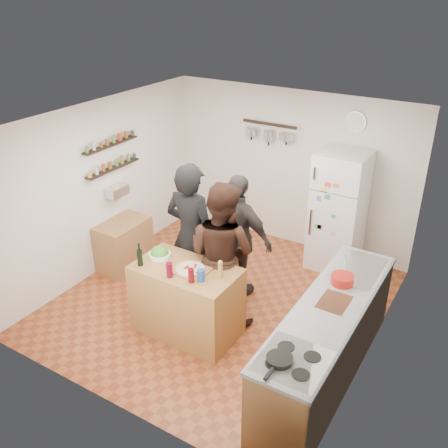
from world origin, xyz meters
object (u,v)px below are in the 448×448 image
Objects in this scene: pepper_mill at (220,271)px; person_center at (221,254)px; salt_canister at (201,275)px; person_back at (238,238)px; red_bowl at (342,279)px; skillet at (280,359)px; person_left at (191,237)px; salad_bowl at (160,255)px; prep_island at (187,300)px; counter_run at (327,342)px; wine_bottle at (140,258)px; fridge at (338,211)px; wall_clock at (356,122)px; side_table at (124,244)px.

person_center is at bearing 120.28° from pepper_mill.
person_back is at bearing 98.94° from salt_canister.
salt_canister is 0.56× the size of red_bowl.
skillet is 1.49m from red_bowl.
skillet is (1.18, -0.91, -0.05)m from pepper_mill.
person_left is at bearing 54.00° from person_back.
person_center is 1.07× the size of person_back.
salad_bowl is 2.18m from red_bowl.
skillet is at bearing -27.72° from prep_island.
person_back is (-0.08, 0.55, -0.06)m from person_center.
person_back is (-0.33, 0.98, -0.12)m from pepper_mill.
counter_run is (2.03, -0.39, -0.54)m from person_left.
red_bowl reaches higher than skillet.
red_bowl is at bearing 88.08° from skillet.
wine_bottle is at bearing -156.25° from prep_island.
wall_clock reaches higher than fridge.
wall_clock is (0.78, 2.32, 1.21)m from person_center.
counter_run is (2.23, 0.39, -0.56)m from wine_bottle.
prep_island is 0.67× the size of person_center.
counter_run is at bearing 11.34° from salt_canister.
salt_canister is 0.90m from person_left.
wine_bottle is at bearing 49.15° from person_center.
pepper_mill is 0.22× the size of side_table.
person_center reaches higher than side_table.
prep_island is 0.62m from salt_canister.
person_back is 7.22× the size of skillet.
skillet is at bearing -23.86° from salad_bowl.
person_center is 0.71× the size of counter_run.
person_back is 0.67× the size of counter_run.
person_left is 2.39m from skillet.
wall_clock is at bearing 107.93° from red_bowl.
person_center is at bearing 170.47° from person_left.
salt_canister is 2.68m from fridge.
wall_clock is (-0.65, 3.65, 1.21)m from skillet.
red_bowl is (1.48, 0.16, 0.04)m from person_center.
salt_canister is at bearing -168.66° from counter_run.
fridge is (0.68, 2.59, -0.08)m from salt_canister.
fridge is at bearing 32.06° from side_table.
person_center is 6.24× the size of wall_clock.
side_table is at bearing -9.68° from person_left.
wall_clock is at bearing 36.83° from side_table.
pepper_mill reaches higher than salt_canister.
skillet is 0.13× the size of fridge.
red_bowl is at bearing 20.66° from prep_island.
pepper_mill is at bearing 0.00° from salad_bowl.
person_back is (0.54, 0.98, -0.06)m from salad_bowl.
person_back is at bearing 128.72° from skillet.
red_bowl is (1.98, 0.08, -0.02)m from person_left.
prep_island is 1.74m from counter_run.
wall_clock is 0.37× the size of side_table.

